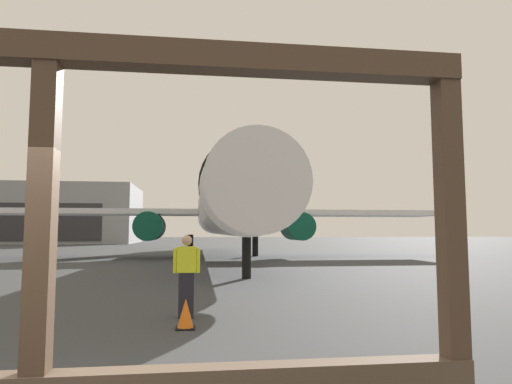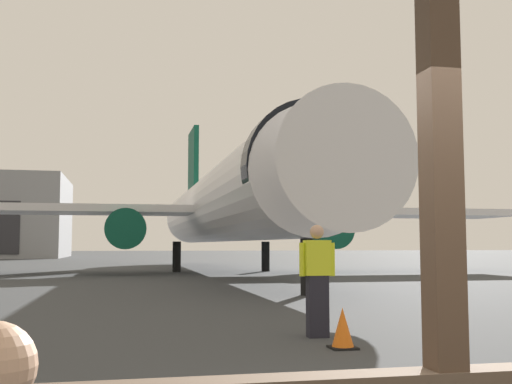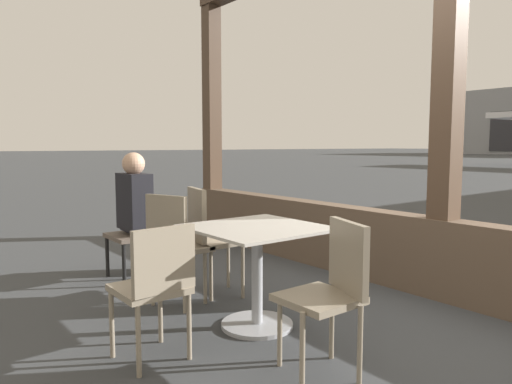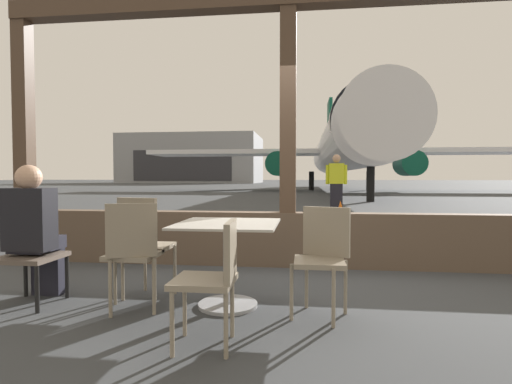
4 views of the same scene
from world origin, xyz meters
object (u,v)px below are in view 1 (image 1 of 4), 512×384
at_px(ground_crew_worker, 186,275).
at_px(distant_hangar, 55,215).
at_px(airplane, 225,209).
at_px(traffic_cone, 186,315).

height_order(ground_crew_worker, distant_hangar, distant_hangar).
xyz_separation_m(airplane, traffic_cone, (-2.12, -23.08, -3.19)).
distance_m(airplane, ground_crew_worker, 22.25).
xyz_separation_m(airplane, distant_hangar, (-24.61, 43.81, 1.11)).
height_order(traffic_cone, distant_hangar, distant_hangar).
distance_m(ground_crew_worker, distant_hangar, 69.64).
xyz_separation_m(ground_crew_worker, distant_hangar, (-22.47, 65.81, 3.67)).
distance_m(traffic_cone, distant_hangar, 70.70).
relative_size(ground_crew_worker, traffic_cone, 3.10).
xyz_separation_m(airplane, ground_crew_worker, (-2.14, -22.00, -2.56)).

